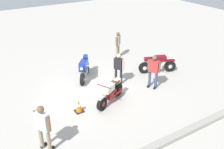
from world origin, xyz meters
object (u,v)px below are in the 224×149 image
motorcycle_blue_sportbike (84,68)px  person_in_red_shirt (154,70)px  traffic_cone (79,106)px  person_in_black_shirt (119,67)px  motorcycle_maroon_cruiser (157,64)px  person_in_white_shirt (43,125)px  person_in_gray_shirt (118,43)px  motorcycle_cream_vintage (110,93)px

motorcycle_blue_sportbike → person_in_red_shirt: bearing=78.4°
traffic_cone → person_in_black_shirt: bearing=-155.8°
traffic_cone → motorcycle_maroon_cruiser: bearing=-167.7°
person_in_white_shirt → traffic_cone: person_in_white_shirt is taller
motorcycle_blue_sportbike → person_in_black_shirt: size_ratio=1.08×
motorcycle_maroon_cruiser → person_in_gray_shirt: bearing=125.4°
motorcycle_blue_sportbike → person_in_white_shirt: bearing=-5.9°
person_in_gray_shirt → traffic_cone: person_in_gray_shirt is taller
person_in_white_shirt → traffic_cone: (-1.89, -1.44, -0.77)m
motorcycle_maroon_cruiser → person_in_white_shirt: person_in_white_shirt is taller
person_in_white_shirt → person_in_gray_shirt: 8.51m
person_in_white_shirt → person_in_black_shirt: (-4.65, -2.67, -0.13)m
motorcycle_blue_sportbike → motorcycle_maroon_cruiser: size_ratio=0.87×
motorcycle_blue_sportbike → person_in_red_shirt: (-2.47, 2.56, 0.37)m
person_in_white_shirt → person_in_black_shirt: bearing=1.1°
motorcycle_blue_sportbike → motorcycle_maroon_cruiser: (-3.73, 1.42, -0.07)m
motorcycle_cream_vintage → person_in_white_shirt: (3.39, 1.36, 0.54)m
motorcycle_cream_vintage → person_in_gray_shirt: bearing=-153.8°
person_in_gray_shirt → person_in_black_shirt: bearing=-74.5°
motorcycle_cream_vintage → person_in_gray_shirt: (-3.06, -4.19, 0.42)m
traffic_cone → motorcycle_cream_vintage: bearing=177.2°
person_in_black_shirt → traffic_cone: bearing=1.3°
person_in_white_shirt → traffic_cone: size_ratio=3.35×
person_in_red_shirt → person_in_gray_shirt: size_ratio=1.05×
motorcycle_blue_sportbike → person_in_red_shirt: size_ratio=1.02×
motorcycle_blue_sportbike → motorcycle_cream_vintage: size_ratio=0.95×
motorcycle_cream_vintage → person_in_white_shirt: 3.69m
motorcycle_cream_vintage → person_in_white_shirt: bearing=-5.8°
motorcycle_maroon_cruiser → person_in_black_shirt: (2.46, -0.10, 0.38)m
person_in_black_shirt → person_in_red_shirt: (-1.20, 1.24, 0.06)m
person_in_gray_shirt → person_in_red_shirt: bearing=-50.8°
person_in_white_shirt → person_in_red_shirt: size_ratio=1.05×
motorcycle_maroon_cruiser → motorcycle_cream_vintage: bearing=-138.9°
motorcycle_maroon_cruiser → person_in_red_shirt: 1.75m
person_in_gray_shirt → motorcycle_blue_sportbike: bearing=-105.6°
motorcycle_blue_sportbike → person_in_black_shirt: (-1.27, 1.32, 0.30)m
motorcycle_maroon_cruiser → person_in_red_shirt: person_in_red_shirt is taller
person_in_black_shirt → person_in_gray_shirt: (-1.80, -2.88, 0.01)m
person_in_white_shirt → person_in_black_shirt: size_ratio=1.11×
person_in_red_shirt → motorcycle_maroon_cruiser: bearing=-167.7°
person_in_white_shirt → motorcycle_blue_sportbike: bearing=20.9°
person_in_gray_shirt → motorcycle_maroon_cruiser: bearing=-30.1°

